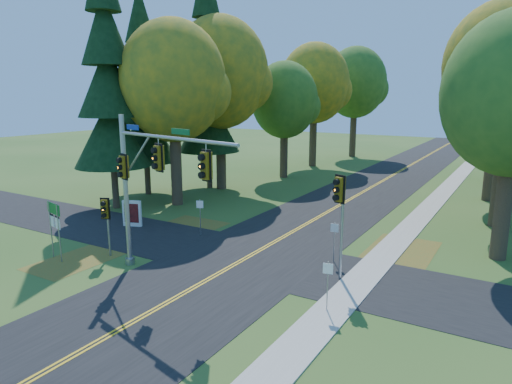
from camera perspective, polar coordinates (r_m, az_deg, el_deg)
The scene contains 28 objects.
ground at distance 23.22m, azimuth -3.64°, elevation -9.59°, with size 160.00×160.00×0.00m, color #2C521D.
road_main at distance 23.21m, azimuth -3.64°, elevation -9.57°, with size 8.00×160.00×0.02m, color black.
road_cross at distance 24.77m, azimuth -0.99°, elevation -8.12°, with size 60.00×6.00×0.02m, color black.
centerline_left at distance 23.26m, azimuth -3.85°, elevation -9.49°, with size 0.10×160.00×0.01m, color gold.
centerline_right at distance 23.15m, azimuth -3.44°, elevation -9.59°, with size 0.10×160.00×0.01m, color gold.
sidewalk_east at distance 20.59m, azimuth 11.07°, elevation -12.67°, with size 1.60×160.00×0.06m, color #9E998E.
leaf_patch_w_near at distance 29.99m, azimuth -9.55°, elevation -4.66°, with size 4.00×6.00×0.00m, color brown.
leaf_patch_e at distance 25.80m, azimuth 16.99°, elevation -7.84°, with size 3.50×8.00×0.00m, color brown.
leaf_patch_w_far at distance 26.14m, azimuth -21.35°, elevation -7.89°, with size 3.00×5.00×0.00m, color brown.
tree_w_a at distance 35.84m, azimuth -10.15°, elevation 13.40°, with size 8.00×8.00×14.15m.
tree_w_b at distance 41.67m, azimuth -4.40°, elevation 14.56°, with size 8.60×8.60×15.38m.
tree_e_b at distance 33.29m, azimuth 29.29°, elevation 11.16°, with size 7.60×7.60×13.33m.
tree_w_c at distance 47.50m, azimuth 3.69°, elevation 11.34°, with size 6.80×6.80×11.91m.
tree_e_c at distance 41.50m, azimuth 28.48°, elevation 13.59°, with size 8.80×8.80×15.79m.
tree_w_d at distance 55.62m, azimuth 7.42°, elevation 13.27°, with size 8.20×8.20×14.56m.
tree_e_d at distance 50.65m, azimuth 28.06°, elevation 10.35°, with size 7.00×7.00×12.32m.
tree_w_e at distance 65.35m, azimuth 12.39°, elevation 13.18°, with size 8.40×8.40×14.97m.
pine_a at distance 35.81m, azimuth -17.96°, elevation 12.52°, with size 5.60×5.60×19.48m.
pine_b at distance 40.33m, azimuth -13.87°, elevation 11.19°, with size 5.60×5.60×17.31m.
pine_c at distance 42.17m, azimuth -6.07°, elevation 13.58°, with size 5.60×5.60×20.56m.
traffic_mast at distance 21.67m, azimuth -13.48°, elevation 2.03°, with size 8.22×2.16×7.63m.
east_signal_pole at distance 21.09m, azimuth 10.44°, elevation -1.12°, with size 0.56×0.67×5.04m.
ped_signal_pole at distance 25.35m, azimuth -18.27°, elevation -2.52°, with size 0.48×0.59×3.28m.
route_sign_cluster at distance 26.02m, azimuth -23.90°, elevation -3.12°, with size 1.43×0.38×3.13m.
info_kiosk at distance 31.17m, azimuth -15.23°, elevation -2.62°, with size 1.25×0.61×1.76m.
reg_sign_e_north at distance 23.96m, azimuth 9.77°, elevation -5.32°, with size 0.41×0.08×2.15m.
reg_sign_e_south at distance 18.67m, azimuth 8.95°, elevation -10.51°, with size 0.40×0.09×2.11m.
reg_sign_w at distance 28.31m, azimuth -7.01°, elevation -2.34°, with size 0.41×0.20×2.27m.
Camera 1 is at (12.35, -17.68, 8.59)m, focal length 32.00 mm.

